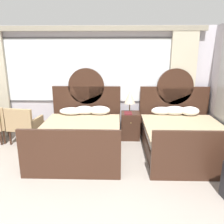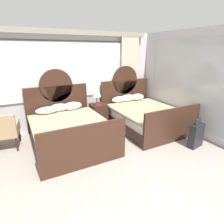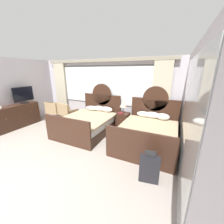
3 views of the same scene
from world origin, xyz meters
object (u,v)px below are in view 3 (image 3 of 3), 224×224
object	(u,v)px
table_lamp_on_nightstand	(123,103)
armchair_by_window_centre	(54,110)
book_on_nightstand	(121,113)
armchair_by_window_right	(55,110)
nightstand_between_beds	(123,121)
cup_on_dresser	(0,107)
tv_flatscreen	(24,95)
suitcase_on_floor	(149,169)
dresser_minibar	(16,116)
bed_near_mirror	(148,133)
bed_near_window	(89,122)
armchair_by_window_left	(67,112)

from	to	relation	value
table_lamp_on_nightstand	armchair_by_window_centre	xyz separation A→B (m)	(-3.26, -0.39, -0.56)
book_on_nightstand	armchair_by_window_right	distance (m)	3.22
table_lamp_on_nightstand	armchair_by_window_right	bearing A→B (deg)	-173.21
nightstand_between_beds	cup_on_dresser	xyz separation A→B (m)	(-3.86, -2.18, 0.63)
armchair_by_window_centre	tv_flatscreen	bearing A→B (deg)	-124.93
armchair_by_window_centre	armchair_by_window_right	distance (m)	0.02
nightstand_between_beds	suitcase_on_floor	size ratio (longest dim) A/B	0.92
dresser_minibar	cup_on_dresser	distance (m)	0.71
suitcase_on_floor	nightstand_between_beds	bearing A→B (deg)	122.20
nightstand_between_beds	tv_flatscreen	distance (m)	4.21
bed_near_mirror	cup_on_dresser	xyz separation A→B (m)	(-4.97, -1.46, 0.61)
dresser_minibar	tv_flatscreen	bearing A→B (deg)	86.59
bed_near_window	cup_on_dresser	xyz separation A→B (m)	(-2.76, -1.46, 0.61)
tv_flatscreen	book_on_nightstand	bearing A→B (deg)	16.73
tv_flatscreen	cup_on_dresser	bearing A→B (deg)	-86.81
armchair_by_window_centre	suitcase_on_floor	world-z (taller)	armchair_by_window_centre
book_on_nightstand	armchair_by_window_left	bearing A→B (deg)	-174.12
table_lamp_on_nightstand	armchair_by_window_right	world-z (taller)	table_lamp_on_nightstand
bed_near_window	armchair_by_window_centre	distance (m)	2.21
armchair_by_window_left	armchair_by_window_centre	distance (m)	0.78
bed_near_window	armchair_by_window_right	distance (m)	2.20
dresser_minibar	armchair_by_window_right	world-z (taller)	dresser_minibar
bed_near_window	tv_flatscreen	world-z (taller)	bed_near_window
table_lamp_on_nightstand	book_on_nightstand	size ratio (longest dim) A/B	2.08
cup_on_dresser	armchair_by_window_right	distance (m)	2.00
bed_near_window	armchair_by_window_left	world-z (taller)	bed_near_window
armchair_by_window_right	suitcase_on_floor	xyz separation A→B (m)	(4.72, -1.97, -0.19)
nightstand_between_beds	armchair_by_window_centre	world-z (taller)	armchair_by_window_centre
nightstand_between_beds	book_on_nightstand	size ratio (longest dim) A/B	2.52
armchair_by_window_left	tv_flatscreen	bearing A→B (deg)	-147.33
armchair_by_window_left	bed_near_window	bearing A→B (deg)	-15.09
armchair_by_window_centre	suitcase_on_floor	distance (m)	5.13
bed_near_mirror	book_on_nightstand	xyz separation A→B (m)	(-1.17, 0.63, 0.32)
book_on_nightstand	armchair_by_window_left	distance (m)	2.46
bed_near_window	book_on_nightstand	world-z (taller)	bed_near_window
tv_flatscreen	bed_near_window	bearing A→B (deg)	10.69
cup_on_dresser	bed_near_mirror	bearing A→B (deg)	16.38
bed_near_window	book_on_nightstand	distance (m)	1.26
dresser_minibar	cup_on_dresser	size ratio (longest dim) A/B	16.13
nightstand_between_beds	book_on_nightstand	xyz separation A→B (m)	(-0.06, -0.09, 0.34)
nightstand_between_beds	table_lamp_on_nightstand	size ratio (longest dim) A/B	1.21
nightstand_between_beds	table_lamp_on_nightstand	bearing A→B (deg)	114.98
bed_near_mirror	book_on_nightstand	size ratio (longest dim) A/B	8.68
suitcase_on_floor	armchair_by_window_left	bearing A→B (deg)	153.56
nightstand_between_beds	armchair_by_window_right	distance (m)	3.29
book_on_nightstand	suitcase_on_floor	size ratio (longest dim) A/B	0.37
bed_near_window	armchair_by_window_centre	xyz separation A→B (m)	(-2.18, 0.38, 0.13)
nightstand_between_beds	armchair_by_window_right	size ratio (longest dim) A/B	0.75
book_on_nightstand	armchair_by_window_left	xyz separation A→B (m)	(-2.44, -0.25, -0.20)
tv_flatscreen	armchair_by_window_left	distance (m)	1.85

